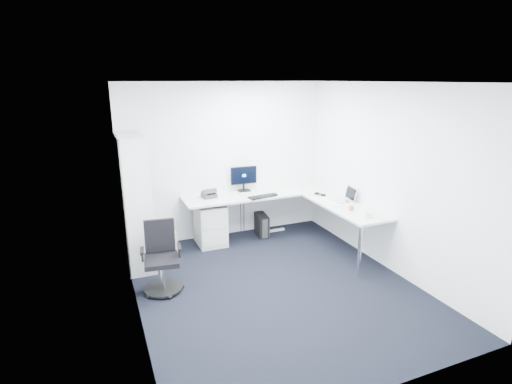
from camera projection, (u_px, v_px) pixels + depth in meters
name	position (u px, v px, depth m)	size (l,w,h in m)	color
ground	(275.00, 286.00, 5.47)	(4.20, 4.20, 0.00)	black
ceiling	(278.00, 82.00, 4.73)	(4.20, 4.20, 0.00)	white
wall_back	(225.00, 161.00, 6.97)	(3.60, 0.02, 2.70)	white
wall_front	(387.00, 256.00, 3.24)	(3.60, 0.02, 2.70)	white
wall_left	(130.00, 208.00, 4.44)	(0.02, 4.20, 2.70)	white
wall_right	(389.00, 178.00, 5.77)	(0.02, 4.20, 2.70)	white
l_desk	(270.00, 221.00, 6.81)	(2.77, 1.55, 0.81)	silver
drawer_pedestal	(210.00, 224.00, 6.80)	(0.46, 0.58, 0.71)	silver
bookshelf	(135.00, 201.00, 5.89)	(0.39, 0.99, 1.98)	silver
task_chair	(161.00, 259.00, 5.22)	(0.53, 0.53, 0.95)	black
black_pc_tower	(262.00, 225.00, 7.20)	(0.18, 0.40, 0.39)	black
beige_pc_tower	(169.00, 240.00, 6.62)	(0.16, 0.36, 0.34)	#BDB5A0
power_strip	(277.00, 230.00, 7.44)	(0.31, 0.05, 0.04)	silver
monitor	(244.00, 179.00, 7.06)	(0.48, 0.15, 0.46)	black
black_keyboard	(262.00, 197.00, 6.74)	(0.46, 0.16, 0.02)	black
mouse	(275.00, 194.00, 6.85)	(0.06, 0.11, 0.03)	black
desk_phone	(209.00, 193.00, 6.72)	(0.22, 0.22, 0.16)	#2D2D2F
laptop	(340.00, 194.00, 6.50)	(0.33, 0.32, 0.23)	silver
white_keyboard	(331.00, 203.00, 6.42)	(0.13, 0.46, 0.02)	silver
headphones	(320.00, 194.00, 6.87)	(0.12, 0.20, 0.05)	black
orange_fruit	(351.00, 208.00, 6.06)	(0.08, 0.08, 0.08)	#E25514
tissue_box	(365.00, 214.00, 5.81)	(0.12, 0.22, 0.08)	silver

